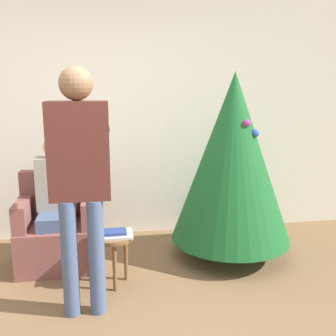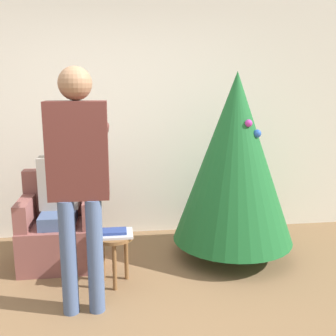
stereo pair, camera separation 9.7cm
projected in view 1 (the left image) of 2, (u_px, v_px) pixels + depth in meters
wall_back at (112, 117)px, 4.34m from camera, size 8.00×0.06×2.70m
christmas_tree at (233, 158)px, 3.79m from camera, size 1.18×1.18×1.82m
armchair at (58, 231)px, 3.76m from camera, size 0.71×0.62×0.88m
person_seated at (56, 197)px, 3.67m from camera, size 0.36×0.46×1.23m
person_standing at (80, 169)px, 2.81m from camera, size 0.45×0.57×1.83m
side_stool at (114, 245)px, 3.35m from camera, size 0.34×0.34×0.44m
laptop at (114, 234)px, 3.33m from camera, size 0.32×0.24×0.02m
book at (113, 232)px, 3.32m from camera, size 0.22×0.14×0.02m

